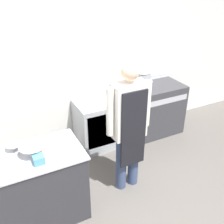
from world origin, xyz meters
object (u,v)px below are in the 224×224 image
(stove, at_px, (154,109))
(mixing_bowl, at_px, (32,151))
(fridge_unit, at_px, (98,124))
(plastic_tub, at_px, (39,160))
(person_cook, at_px, (129,123))
(stock_pot, at_px, (142,78))

(stove, height_order, mixing_bowl, mixing_bowl)
(fridge_unit, height_order, mixing_bowl, mixing_bowl)
(plastic_tub, bearing_deg, fridge_unit, 45.54)
(fridge_unit, height_order, person_cook, person_cook)
(stove, xyz_separation_m, fridge_unit, (-1.08, 0.05, -0.05))
(mixing_bowl, bearing_deg, fridge_unit, 40.70)
(mixing_bowl, relative_size, stock_pot, 0.95)
(stove, distance_m, person_cook, 1.60)
(stock_pot, bearing_deg, plastic_tub, -148.33)
(mixing_bowl, distance_m, plastic_tub, 0.17)
(plastic_tub, bearing_deg, stock_pot, 31.67)
(mixing_bowl, bearing_deg, stove, 23.41)
(person_cook, distance_m, plastic_tub, 1.15)
(stove, height_order, plastic_tub, plastic_tub)
(plastic_tub, distance_m, stock_pot, 2.41)
(fridge_unit, relative_size, plastic_tub, 7.32)
(fridge_unit, xyz_separation_m, person_cook, (-0.04, -1.05, 0.59))
(mixing_bowl, bearing_deg, person_cook, -0.69)
(fridge_unit, height_order, stock_pot, stock_pot)
(stove, bearing_deg, stock_pot, 153.65)
(fridge_unit, distance_m, mixing_bowl, 1.69)
(person_cook, relative_size, plastic_tub, 15.92)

